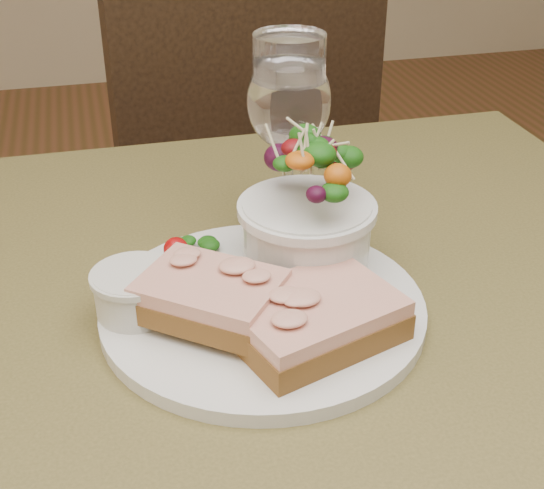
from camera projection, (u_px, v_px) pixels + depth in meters
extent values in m
cube|color=#44401D|center=(291.00, 345.00, 0.61)|extent=(0.80, 0.80, 0.04)
cylinder|color=black|center=(443.00, 373.00, 1.16)|extent=(0.05, 0.05, 0.71)
cube|color=black|center=(217.00, 209.00, 1.42)|extent=(0.48, 0.48, 0.04)
cube|color=black|center=(253.00, 132.00, 1.16)|extent=(0.42, 0.11, 0.45)
cube|color=black|center=(221.00, 308.00, 1.53)|extent=(0.41, 0.41, 0.45)
cylinder|color=silver|center=(263.00, 308.00, 0.61)|extent=(0.26, 0.26, 0.01)
cube|color=#4D2F14|center=(313.00, 323.00, 0.57)|extent=(0.14, 0.12, 0.02)
cube|color=beige|center=(314.00, 305.00, 0.56)|extent=(0.14, 0.12, 0.01)
cube|color=#4D2F14|center=(211.00, 302.00, 0.58)|extent=(0.13, 0.13, 0.02)
cube|color=beige|center=(210.00, 286.00, 0.57)|extent=(0.13, 0.12, 0.01)
cylinder|color=beige|center=(135.00, 292.00, 0.59)|extent=(0.06, 0.06, 0.04)
cylinder|color=brown|center=(133.00, 276.00, 0.58)|extent=(0.05, 0.05, 0.01)
cylinder|color=silver|center=(306.00, 235.00, 0.64)|extent=(0.11, 0.11, 0.06)
ellipsoid|color=black|center=(308.00, 175.00, 0.61)|extent=(0.10, 0.10, 0.06)
ellipsoid|color=black|center=(192.00, 247.00, 0.67)|extent=(0.04, 0.04, 0.01)
sphere|color=#8F0709|center=(176.00, 249.00, 0.66)|extent=(0.02, 0.02, 0.02)
cylinder|color=white|center=(287.00, 226.00, 0.74)|extent=(0.07, 0.07, 0.00)
cylinder|color=white|center=(288.00, 182.00, 0.72)|extent=(0.01, 0.01, 0.09)
ellipsoid|color=white|center=(289.00, 101.00, 0.68)|extent=(0.08, 0.08, 0.09)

